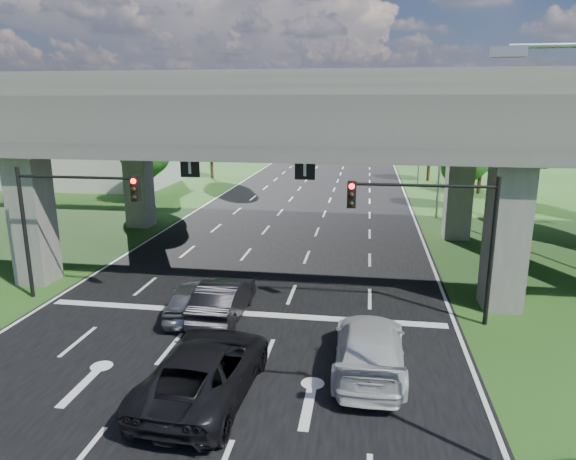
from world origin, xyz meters
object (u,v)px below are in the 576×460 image
(streetlight_beyond, at_px, (417,130))
(car_silver, at_px, (192,299))
(car_white, at_px, (370,347))
(car_trailing, at_px, (205,369))
(signal_left, at_px, (67,209))
(signal_right, at_px, (437,222))
(streetlight_far, at_px, (436,142))
(car_dark, at_px, (223,299))

(streetlight_beyond, height_order, car_silver, streetlight_beyond)
(car_white, xyz_separation_m, car_trailing, (-4.91, -2.27, 0.03))
(signal_left, height_order, car_silver, signal_left)
(signal_right, distance_m, car_white, 6.06)
(streetlight_far, distance_m, car_dark, 24.10)
(streetlight_beyond, bearing_deg, car_trailing, -102.72)
(signal_left, relative_size, car_trailing, 0.98)
(signal_right, xyz_separation_m, streetlight_beyond, (2.27, 36.06, 1.66))
(signal_left, bearing_deg, car_dark, -7.45)
(signal_left, height_order, car_trailing, signal_left)
(signal_left, relative_size, streetlight_far, 0.60)
(streetlight_far, relative_size, car_white, 1.76)
(signal_left, bearing_deg, car_silver, -9.17)
(car_dark, relative_size, car_white, 0.85)
(signal_left, distance_m, car_silver, 6.83)
(car_dark, xyz_separation_m, car_trailing, (1.07, -5.75, 0.05))
(car_silver, bearing_deg, car_white, 146.90)
(car_white, bearing_deg, car_trailing, 24.94)
(car_dark, xyz_separation_m, car_white, (5.98, -3.48, 0.02))
(streetlight_beyond, relative_size, car_silver, 2.32)
(streetlight_far, height_order, streetlight_beyond, same)
(car_trailing, bearing_deg, streetlight_beyond, -99.56)
(signal_left, relative_size, car_dark, 1.24)
(car_dark, bearing_deg, signal_right, -173.50)
(streetlight_far, bearing_deg, car_trailing, -109.84)
(car_white, bearing_deg, signal_right, -119.02)
(streetlight_far, distance_m, car_white, 25.43)
(car_white, bearing_deg, streetlight_far, -100.83)
(streetlight_beyond, xyz_separation_m, car_silver, (-12.08, -37.00, -5.08))
(car_white, relative_size, car_trailing, 0.93)
(car_silver, relative_size, car_white, 0.76)
(car_dark, bearing_deg, streetlight_far, -116.90)
(streetlight_far, relative_size, car_trailing, 1.63)
(signal_left, bearing_deg, car_trailing, -38.97)
(signal_left, relative_size, streetlight_beyond, 0.60)
(car_silver, xyz_separation_m, car_dark, (1.37, 0.00, 0.07))
(streetlight_beyond, height_order, car_white, streetlight_beyond)
(car_silver, bearing_deg, signal_right, 177.73)
(signal_left, bearing_deg, streetlight_beyond, 63.57)
(car_dark, distance_m, car_trailing, 5.85)
(streetlight_beyond, bearing_deg, streetlight_far, -90.00)
(streetlight_far, distance_m, car_trailing, 28.87)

